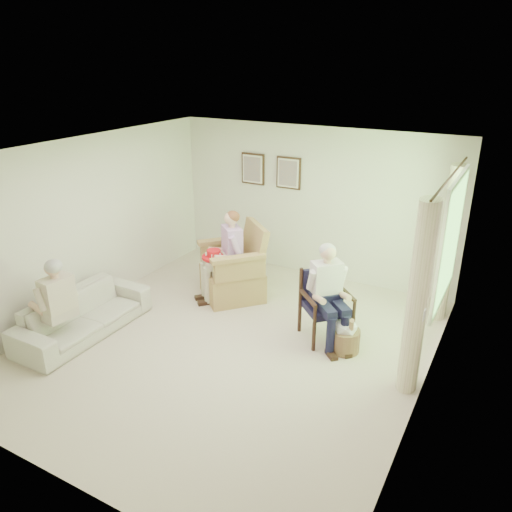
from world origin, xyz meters
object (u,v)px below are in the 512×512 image
object	(u,v)px
wicker_armchair	(233,274)
sofa	(83,315)
person_sofa	(54,300)
red_hat	(214,255)
wood_armchair	(329,302)
person_wicker	(228,250)
person_dark	(326,288)
hatbox	(345,335)

from	to	relation	value
wicker_armchair	sofa	xyz separation A→B (m)	(-1.22, -2.04, -0.09)
person_sofa	red_hat	world-z (taller)	person_sofa
wicker_armchair	red_hat	size ratio (longest dim) A/B	3.19
red_hat	wood_armchair	bearing A→B (deg)	-4.15
person_wicker	person_dark	world-z (taller)	person_wicker
person_sofa	red_hat	size ratio (longest dim) A/B	3.32
sofa	person_dark	distance (m)	3.39
wicker_armchair	hatbox	distance (m)	2.27
person_dark	wicker_armchair	bearing A→B (deg)	116.63
wood_armchair	person_sofa	xyz separation A→B (m)	(-3.02, -2.04, 0.19)
sofa	person_wicker	size ratio (longest dim) A/B	1.39
wood_armchair	red_hat	xyz separation A→B (m)	(-1.97, 0.14, 0.25)
hatbox	wood_armchair	bearing A→B (deg)	142.10
sofa	hatbox	bearing A→B (deg)	-68.41
person_sofa	sofa	bearing A→B (deg)	-174.43
wood_armchair	person_wicker	world-z (taller)	person_wicker
wood_armchair	sofa	xyz separation A→B (m)	(-3.02, -1.61, -0.23)
sofa	hatbox	size ratio (longest dim) A/B	3.39
person_wicker	person_sofa	distance (m)	2.62
person_wicker	person_sofa	bearing A→B (deg)	-76.19
sofa	person_sofa	bearing A→B (deg)	180.00
red_hat	person_sofa	bearing A→B (deg)	-115.77
person_dark	person_sofa	xyz separation A→B (m)	(-3.02, -1.88, -0.09)
red_hat	wicker_armchair	bearing A→B (deg)	59.18
person_wicker	red_hat	xyz separation A→B (m)	(-0.17, -0.13, -0.08)
person_wicker	red_hat	world-z (taller)	person_wicker
wood_armchair	sofa	world-z (taller)	wood_armchair
wicker_armchair	sofa	distance (m)	2.38
wood_armchair	person_wicker	bearing A→B (deg)	126.08
sofa	red_hat	bearing A→B (deg)	-31.00
red_hat	hatbox	bearing A→B (deg)	-10.16
wood_armchair	hatbox	xyz separation A→B (m)	(0.35, -0.27, -0.29)
person_wicker	person_dark	bearing A→B (deg)	28.16
wicker_armchair	sofa	size ratio (longest dim) A/B	0.60
sofa	wicker_armchair	bearing A→B (deg)	-30.98
person_sofa	red_hat	bearing A→B (deg)	159.80
sofa	person_wicker	world-z (taller)	person_wicker
hatbox	sofa	bearing A→B (deg)	-158.41
wood_armchair	person_dark	world-z (taller)	person_dark
wicker_armchair	red_hat	bearing A→B (deg)	-79.09
wood_armchair	person_dark	size ratio (longest dim) A/B	0.70
wicker_armchair	person_dark	size ratio (longest dim) A/B	0.89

